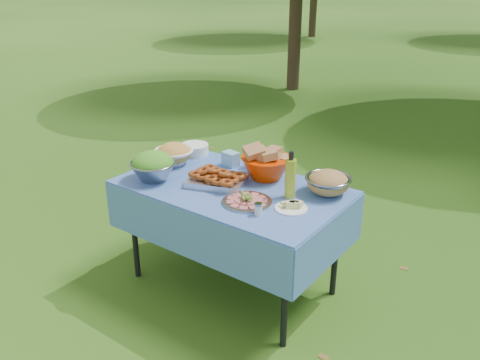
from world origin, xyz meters
name	(u,v)px	position (x,y,z in m)	size (l,w,h in m)	color
ground	(232,284)	(0.00, 0.00, 0.00)	(80.00, 80.00, 0.00)	#17380A
picnic_table	(232,237)	(0.00, 0.00, 0.38)	(1.46, 0.86, 0.76)	#84BAFF
salad_bowl	(153,166)	(-0.48, -0.23, 0.86)	(0.30, 0.30, 0.20)	gray
pasta_bowl_white	(174,153)	(-0.58, 0.08, 0.84)	(0.28, 0.28, 0.15)	white
plate_stack	(194,149)	(-0.59, 0.31, 0.80)	(0.21, 0.21, 0.08)	white
wipes_box	(231,159)	(-0.23, 0.29, 0.81)	(0.11, 0.08, 0.10)	#83B9DC
sanitizer_bottle	(253,156)	(-0.09, 0.36, 0.84)	(0.06, 0.06, 0.16)	pink
bread_bowl	(266,162)	(0.10, 0.25, 0.87)	(0.34, 0.34, 0.22)	#DE3000
pasta_bowl_steel	(328,182)	(0.55, 0.27, 0.84)	(0.29, 0.29, 0.15)	gray
fried_tray	(217,178)	(-0.10, -0.03, 0.80)	(0.36, 0.26, 0.09)	#BDBCC2
charcuterie_platter	(247,197)	(0.22, -0.14, 0.80)	(0.31, 0.31, 0.07)	#A3A4AA
oil_bottle	(290,175)	(0.39, 0.08, 0.91)	(0.07, 0.07, 0.30)	#99A926
cheese_plate	(291,205)	(0.48, -0.06, 0.79)	(0.19, 0.19, 0.05)	white
shaker	(258,209)	(0.37, -0.24, 0.80)	(0.05, 0.05, 0.07)	silver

